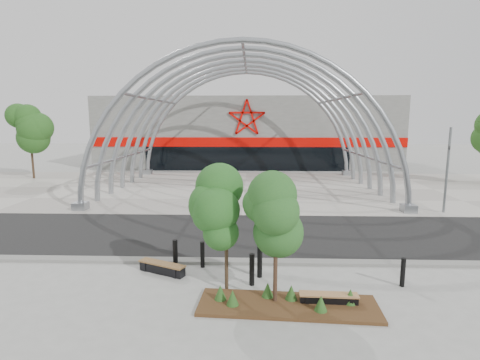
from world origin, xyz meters
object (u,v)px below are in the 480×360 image
object	(u,v)px
street_tree_1	(276,218)
street_tree_0	(226,211)
signal_pole	(447,169)
bench_0	(162,268)
bench_1	(329,300)
bollard_2	(260,262)

from	to	relation	value
street_tree_1	street_tree_0	bearing A→B (deg)	150.90
signal_pole	street_tree_1	distance (m)	15.79
street_tree_0	bench_0	bearing A→B (deg)	151.89
street_tree_0	bench_0	world-z (taller)	street_tree_0
street_tree_0	street_tree_1	xyz separation A→B (m)	(1.54, -0.85, 0.01)
street_tree_0	street_tree_1	distance (m)	1.76
street_tree_1	bench_1	distance (m)	3.00
street_tree_1	bench_0	size ratio (longest dim) A/B	2.01
bench_0	bollard_2	distance (m)	3.59
bench_0	signal_pole	bearing A→B (deg)	32.36
signal_pole	bench_0	world-z (taller)	signal_pole
bench_1	bollard_2	world-z (taller)	bollard_2
street_tree_1	bench_0	distance (m)	5.19
bench_1	signal_pole	bearing A→B (deg)	51.62
signal_pole	bench_0	size ratio (longest dim) A/B	2.73
street_tree_0	bollard_2	xyz separation A→B (m)	(1.11, 1.08, -2.12)
bench_0	street_tree_0	bearing A→B (deg)	-28.11
street_tree_0	bench_1	world-z (taller)	street_tree_0
signal_pole	street_tree_0	world-z (taller)	signal_pole
street_tree_0	bench_0	size ratio (longest dim) A/B	2.00
signal_pole	bench_0	distance (m)	17.67
bench_0	bollard_2	xyz separation A→B (m)	(3.56, -0.23, 0.37)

